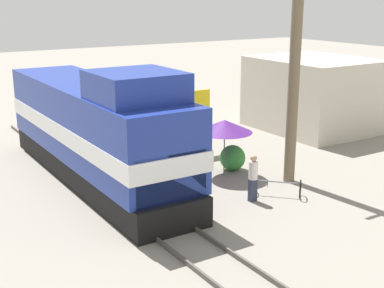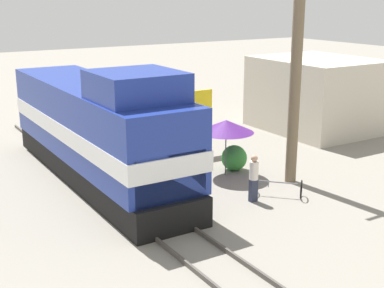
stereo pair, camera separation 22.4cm
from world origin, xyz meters
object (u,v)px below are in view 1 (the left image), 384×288
at_px(locomotive, 98,131).
at_px(person_bystander, 253,176).
at_px(utility_pole, 295,63).
at_px(bicycle, 276,187).
at_px(billboard_sign, 190,108).
at_px(vendor_umbrella, 225,126).

distance_m(locomotive, person_bystander, 6.60).
relative_size(utility_pole, person_bystander, 5.33).
bearing_deg(person_bystander, utility_pole, 19.82).
relative_size(utility_pole, bicycle, 5.20).
xyz_separation_m(locomotive, billboard_sign, (5.23, 1.28, 0.16)).
distance_m(person_bystander, bicycle, 1.26).
bearing_deg(billboard_sign, utility_pole, -75.26).
distance_m(utility_pole, person_bystander, 4.83).
distance_m(billboard_sign, person_bystander, 6.68).
distance_m(locomotive, vendor_umbrella, 5.27).
relative_size(locomotive, utility_pole, 1.38).
distance_m(utility_pole, bicycle, 4.89).
distance_m(locomotive, bicycle, 7.46).
bearing_deg(locomotive, vendor_umbrella, -23.54).
height_order(locomotive, vendor_umbrella, locomotive).
height_order(vendor_umbrella, bicycle, vendor_umbrella).
height_order(billboard_sign, bicycle, billboard_sign).
bearing_deg(utility_pole, locomotive, 147.96).
height_order(billboard_sign, person_bystander, billboard_sign).
xyz_separation_m(locomotive, person_bystander, (3.97, -5.14, -1.15)).
bearing_deg(billboard_sign, vendor_umbrella, -96.79).
distance_m(vendor_umbrella, bicycle, 3.57).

